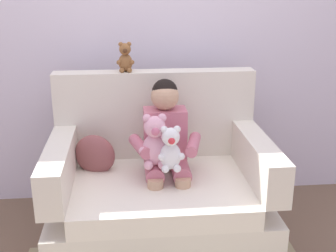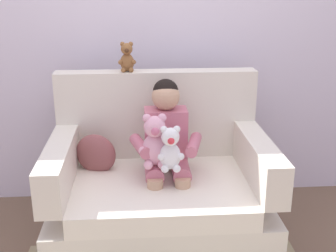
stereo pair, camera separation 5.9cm
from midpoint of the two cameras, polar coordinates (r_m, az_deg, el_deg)
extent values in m
plane|color=brown|center=(2.89, -1.63, -14.63)|extent=(8.00, 8.00, 0.00)
cube|color=silver|center=(3.13, -2.80, 13.46)|extent=(6.00, 0.10, 2.60)
cube|color=silver|center=(2.80, -1.66, -11.94)|extent=(1.31, 0.91, 0.31)
cube|color=white|center=(2.64, -1.59, -8.65)|extent=(1.03, 0.77, 0.12)
cube|color=silver|center=(2.92, -2.29, 1.60)|extent=(1.31, 0.14, 0.58)
cube|color=silver|center=(2.59, -14.74, -5.33)|extent=(0.14, 0.77, 0.25)
cube|color=silver|center=(2.66, 11.10, -4.39)|extent=(0.14, 0.77, 0.25)
cube|color=#C66B7F|center=(2.72, -1.02, -1.23)|extent=(0.26, 0.16, 0.34)
sphere|color=tan|center=(2.64, -1.05, 3.89)|extent=(0.17, 0.17, 0.17)
sphere|color=black|center=(2.64, -1.07, 4.48)|extent=(0.16, 0.16, 0.16)
cylinder|color=#C66B7F|center=(2.65, -2.50, -5.69)|extent=(0.11, 0.26, 0.11)
cylinder|color=tan|center=(2.61, -2.28, -9.88)|extent=(0.09, 0.09, 0.30)
cylinder|color=#C66B7F|center=(2.67, 0.95, -5.56)|extent=(0.11, 0.26, 0.11)
cylinder|color=tan|center=(2.62, 1.26, -9.72)|extent=(0.09, 0.09, 0.30)
cylinder|color=#C66B7F|center=(2.60, -4.31, -2.65)|extent=(0.13, 0.27, 0.07)
cylinder|color=#C66B7F|center=(2.63, 2.68, -2.41)|extent=(0.13, 0.27, 0.07)
ellipsoid|color=#EAA8BC|center=(2.54, -2.41, -3.11)|extent=(0.15, 0.12, 0.19)
sphere|color=#EAA8BC|center=(2.48, -2.44, -0.09)|extent=(0.12, 0.12, 0.12)
sphere|color=#CC6684|center=(2.43, -2.36, -0.73)|extent=(0.05, 0.05, 0.05)
sphere|color=#EAA8BC|center=(2.47, -3.47, 1.01)|extent=(0.05, 0.05, 0.05)
sphere|color=#EAA8BC|center=(2.50, -3.96, -3.28)|extent=(0.05, 0.05, 0.05)
sphere|color=#EAA8BC|center=(2.52, -3.23, -5.12)|extent=(0.05, 0.05, 0.05)
sphere|color=#EAA8BC|center=(2.47, -1.45, 1.07)|extent=(0.05, 0.05, 0.05)
sphere|color=#EAA8BC|center=(2.51, -0.77, -3.17)|extent=(0.05, 0.05, 0.05)
sphere|color=#EAA8BC|center=(2.52, -1.39, -5.05)|extent=(0.05, 0.05, 0.05)
ellipsoid|color=white|center=(2.50, -0.36, -3.93)|extent=(0.12, 0.10, 0.16)
sphere|color=white|center=(2.44, -0.34, -1.41)|extent=(0.10, 0.10, 0.10)
sphere|color=#DB333D|center=(2.40, -0.24, -1.96)|extent=(0.04, 0.04, 0.04)
sphere|color=white|center=(2.43, -1.20, -0.49)|extent=(0.04, 0.04, 0.04)
sphere|color=white|center=(2.46, -1.64, -4.09)|extent=(0.04, 0.04, 0.04)
sphere|color=white|center=(2.48, -1.03, -5.64)|extent=(0.05, 0.05, 0.05)
sphere|color=white|center=(2.44, 0.49, -0.43)|extent=(0.04, 0.04, 0.04)
sphere|color=white|center=(2.47, 1.04, -3.99)|extent=(0.04, 0.04, 0.04)
sphere|color=white|center=(2.48, 0.51, -5.57)|extent=(0.05, 0.05, 0.05)
ellipsoid|color=brown|center=(2.84, -6.18, 8.22)|extent=(0.09, 0.07, 0.12)
sphere|color=brown|center=(2.82, -6.24, 9.95)|extent=(0.07, 0.07, 0.07)
sphere|color=#4C2D19|center=(2.78, -6.24, 9.73)|extent=(0.03, 0.03, 0.03)
sphere|color=brown|center=(2.82, -6.81, 10.54)|extent=(0.03, 0.03, 0.03)
sphere|color=brown|center=(2.82, -7.05, 8.23)|extent=(0.03, 0.03, 0.03)
sphere|color=brown|center=(2.81, -6.65, 7.23)|extent=(0.03, 0.03, 0.03)
sphere|color=brown|center=(2.81, -5.72, 10.58)|extent=(0.03, 0.03, 0.03)
sphere|color=brown|center=(2.81, -5.32, 8.28)|extent=(0.03, 0.03, 0.03)
sphere|color=brown|center=(2.81, -5.65, 7.26)|extent=(0.03, 0.03, 0.03)
ellipsoid|color=#8C4C4C|center=(2.79, -10.12, -3.71)|extent=(0.28, 0.19, 0.26)
camera|label=1|loc=(0.03, -90.68, -0.23)|focal=46.72mm
camera|label=2|loc=(0.03, 89.32, 0.23)|focal=46.72mm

